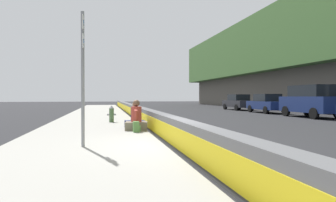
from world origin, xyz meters
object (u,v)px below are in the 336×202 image
Objects in this scene: seated_person_foreground at (136,121)px; seated_person_middle at (135,119)px; route_sign_post at (83,69)px; fire_hydrant at (112,114)px; parked_car_third at (311,101)px; parked_car_fourth at (267,103)px; backpack at (136,127)px; parked_car_midline at (238,102)px.

seated_person_foreground reaches higher than seated_person_middle.
seated_person_foreground is (3.65, -1.80, -1.69)m from route_sign_post.
seated_person_middle is (-2.96, -0.94, -0.10)m from fire_hydrant.
parked_car_third is at bearing -63.62° from seated_person_foreground.
seated_person_foreground is at bearing 177.13° from seated_person_middle.
parked_car_fourth reaches higher than fire_hydrant.
fire_hydrant reaches higher than backpack.
route_sign_post reaches higher than backpack.
backpack is (-4.59, -0.82, -0.25)m from fire_hydrant.
parked_car_third is 11.80m from parked_car_midline.
parked_car_fourth is at bearing -0.40° from parked_car_third.
seated_person_middle is at bearing -2.87° from seated_person_foreground.
parked_car_fourth is 5.91m from parked_car_midline.
seated_person_foreground is 14.50m from parked_car_third.
route_sign_post is at bearing 124.31° from parked_car_third.
route_sign_post is 3.22× the size of seated_person_middle.
parked_car_third is (7.14, -13.05, 0.85)m from backpack.
route_sign_post reaches higher than fire_hydrant.
backpack is at bearing -30.35° from route_sign_post.
fire_hydrant is at bearing 10.16° from backpack.
backpack is at bearing 174.04° from seated_person_foreground.
backpack is at bearing 145.27° from parked_car_midline.
seated_person_middle is 21.66m from parked_car_midline.
fire_hydrant is 16.28m from parked_car_fourth.
parked_car_midline is at bearing -0.34° from parked_car_third.
parked_car_third is 1.06× the size of parked_car_midline.
fire_hydrant is 20.01m from parked_car_midline.
seated_person_foreground is at bearing 133.42° from parked_car_fourth.
parked_car_midline is at bearing -0.29° from parked_car_fourth.
parked_car_fourth is at bearing -42.86° from route_sign_post.
seated_person_foreground is 22.43m from parked_car_midline.
route_sign_post is 4.09× the size of fire_hydrant.
fire_hydrant is at bearing -6.85° from route_sign_post.
seated_person_foreground reaches higher than fire_hydrant.
seated_person_foreground is (-3.89, -0.89, -0.07)m from fire_hydrant.
fire_hydrant is 0.19× the size of parked_car_fourth.
backpack is 18.47m from parked_car_fourth.
parked_car_fourth is 1.00× the size of parked_car_midline.
parked_car_third is at bearing -55.69° from route_sign_post.
route_sign_post reaches higher than seated_person_middle.
seated_person_middle is 0.25× the size of parked_car_fourth.
route_sign_post is at bearing 158.01° from seated_person_middle.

